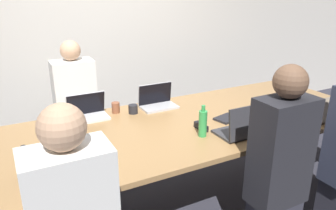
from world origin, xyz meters
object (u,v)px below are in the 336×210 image
object	(u,v)px
laptop_far_midleft	(87,111)
person_far_midleft	(77,112)
bottle_near_left	(26,165)
cup_far_midleft	(116,108)
person_near_midright	(279,169)
cup_near_midright	(262,121)
bottle_near_midright	(203,123)
laptop_near_left	(72,169)
stapler	(201,127)
laptop_near_right	(315,116)
laptop_far_center	(157,100)
laptop_near_midright	(242,128)
cup_far_center	(133,109)

from	to	relation	value
laptop_far_midleft	person_far_midleft	bearing A→B (deg)	92.46
bottle_near_left	cup_far_midleft	distance (m)	1.19
person_near_midright	cup_far_midleft	distance (m)	1.55
cup_near_midright	bottle_near_midright	bearing A→B (deg)	172.86
laptop_near_left	stapler	size ratio (longest dim) A/B	2.24
laptop_near_right	laptop_far_midleft	distance (m)	2.00
cup_far_midleft	laptop_far_midleft	bearing A→B (deg)	-178.51
person_far_midleft	cup_far_midleft	distance (m)	0.51
cup_far_midleft	laptop_far_center	bearing A→B (deg)	-4.75
cup_far_midleft	stapler	bearing A→B (deg)	-54.49
cup_far_midleft	person_near_midright	bearing A→B (deg)	-63.55
laptop_near_midright	laptop_near_left	distance (m)	1.32
cup_near_midright	cup_far_center	world-z (taller)	cup_near_midright
cup_far_midleft	bottle_near_midright	bearing A→B (deg)	-61.59
laptop_near_midright	cup_far_midleft	world-z (taller)	laptop_near_midright
cup_near_midright	bottle_near_midright	distance (m)	0.56
cup_far_center	laptop_near_right	size ratio (longest dim) A/B	0.25
person_near_midright	person_far_midleft	xyz separation A→B (m)	(-0.98, 1.79, -0.02)
person_near_midright	laptop_near_left	world-z (taller)	person_near_midright
bottle_near_midright	laptop_far_center	xyz separation A→B (m)	(-0.02, 0.78, -0.05)
cup_far_center	person_far_midleft	size ratio (longest dim) A/B	0.06
laptop_far_center	laptop_near_right	bearing A→B (deg)	-43.89
laptop_far_midleft	laptop_near_left	bearing A→B (deg)	-109.98
cup_near_midright	cup_far_midleft	xyz separation A→B (m)	(-0.99, 0.88, -0.00)
laptop_near_left	cup_far_center	bearing A→B (deg)	-131.01
bottle_near_left	laptop_far_midleft	world-z (taller)	bottle_near_left
bottle_near_midright	laptop_far_center	size ratio (longest dim) A/B	0.73
cup_far_center	person_near_midright	bearing A→B (deg)	-66.92
laptop_near_left	person_far_midleft	distance (m)	1.40
cup_near_midright	laptop_near_left	distance (m)	1.61
cup_near_midright	laptop_near_left	xyz separation A→B (m)	(-1.60, -0.07, 0.02)
laptop_near_midright	person_far_midleft	xyz separation A→B (m)	(-0.99, 1.36, -0.16)
laptop_near_right	cup_far_center	bearing A→B (deg)	-35.60
laptop_near_midright	laptop_far_center	bearing A→B (deg)	-72.78
laptop_far_center	stapler	distance (m)	0.67
cup_near_midright	bottle_near_left	world-z (taller)	bottle_near_left
laptop_far_midleft	cup_far_midleft	world-z (taller)	laptop_far_midleft
person_near_midright	cup_far_midleft	bearing A→B (deg)	-63.55
laptop_near_midright	bottle_near_left	xyz separation A→B (m)	(-1.56, 0.13, 0.02)
bottle_near_left	laptop_far_midleft	xyz separation A→B (m)	(0.59, 0.83, -0.03)
person_near_midright	cup_far_center	xyz separation A→B (m)	(-0.55, 1.30, 0.11)
laptop_far_center	cup_far_center	size ratio (longest dim) A/B	4.05
bottle_near_left	person_far_midleft	distance (m)	1.37
stapler	cup_near_midright	bearing A→B (deg)	-22.53
bottle_near_left	stapler	size ratio (longest dim) A/B	1.51
bottle_near_midright	person_far_midleft	xyz separation A→B (m)	(-0.72, 1.21, -0.20)
laptop_near_left	laptop_far_midleft	bearing A→B (deg)	-109.98
laptop_near_midright	bottle_near_left	bearing A→B (deg)	-4.70
bottle_near_left	laptop_far_midleft	bearing A→B (deg)	54.66
person_far_midleft	cup_far_midleft	world-z (taller)	person_far_midleft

